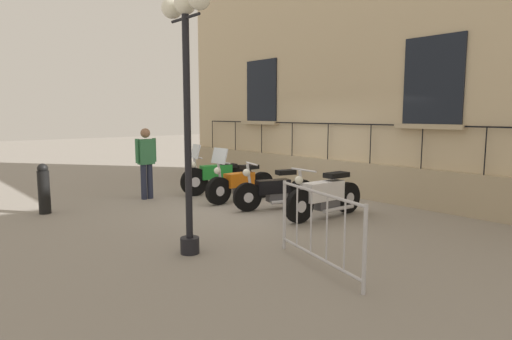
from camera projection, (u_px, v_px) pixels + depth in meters
ground_plane at (260, 204)px, 9.86m from camera, size 60.00×60.00×0.00m
building_facade at (339, 69)px, 11.23m from camera, size 0.82×12.32×6.68m
motorcycle_green at (217, 176)px, 11.12m from camera, size 1.98×0.67×1.30m
motorcycle_orange at (240, 184)px, 10.19m from camera, size 1.95×0.62×1.29m
motorcycle_black at (274, 191)px, 9.35m from camera, size 1.85×0.78×1.03m
motorcycle_white at (325, 196)px, 8.54m from camera, size 2.03×0.65×1.02m
lamppost at (186, 70)px, 6.06m from camera, size 0.31×1.01×3.71m
crowd_barrier at (319, 227)px, 5.71m from camera, size 0.56×1.86×1.05m
bollard at (44, 189)px, 8.89m from camera, size 0.23×0.23×1.04m
pedestrian_standing at (146, 159)px, 10.38m from camera, size 0.53×0.23×1.71m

